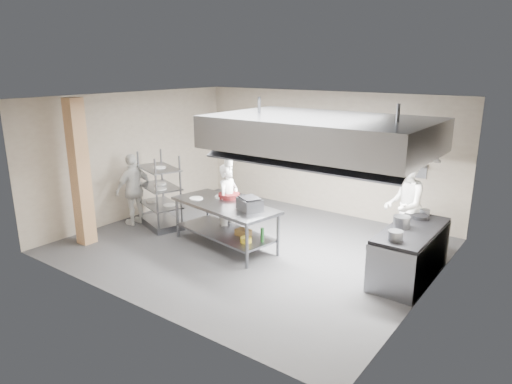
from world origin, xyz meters
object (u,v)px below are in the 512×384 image
Objects in this scene: cooking_range at (410,254)px; chef_head at (229,202)px; chef_plating at (134,189)px; island at (225,225)px; pass_rack at (160,190)px; chef_line at (403,206)px; griddle at (250,204)px; stockpot at (401,222)px.

chef_head reaches higher than cooking_range.
cooking_range is at bearing 103.66° from chef_plating.
cooking_range is 1.24× the size of chef_head.
island is 1.18× the size of cooking_range.
cooking_range is at bearing 27.83° from pass_rack.
pass_rack is at bearing -86.18° from chef_line.
chef_head reaches higher than island.
pass_rack is at bearing 97.00° from chef_head.
chef_line is (3.03, 1.75, 0.53)m from island.
island is at bearing 18.18° from pass_rack.
stockpot is at bearing 42.84° from griddle.
island is at bearing -154.27° from chef_head.
pass_rack is 1.02× the size of chef_plating.
chef_plating is 3.24m from griddle.
chef_plating is (-5.60, -1.93, -0.15)m from chef_line.
chef_head is at bearing 179.71° from griddle.
pass_rack is (-1.98, 0.06, 0.40)m from island.
pass_rack is 5.35m from stockpot.
pass_rack is 1.77m from chef_head.
pass_rack is 0.86× the size of chef_line.
stockpot reaches higher than cooking_range.
stockpot is (5.30, 0.73, 0.15)m from pass_rack.
pass_rack is at bearing -172.02° from island.
island is 0.59m from chef_head.
chef_head is 3.41× the size of griddle.
stockpot is (-0.18, -0.04, 0.58)m from cooking_range.
griddle is at bearing -68.02° from chef_line.
cooking_range is 3.04m from griddle.
chef_line is at bearing 38.50° from pass_rack.
pass_rack is at bearing 116.58° from chef_plating.
chef_plating is (-2.34, -0.60, 0.03)m from chef_head.
cooking_range is 7.05× the size of stockpot.
chef_line is at bearing 113.25° from chef_plating.
chef_line is 1.18× the size of chef_plating.
chef_line reaches higher than cooking_range.
chef_line is at bearing -72.08° from chef_head.
chef_head is at bearing 108.50° from chef_plating.
island reaches higher than cooking_range.
chef_line is (3.26, 1.34, 0.18)m from chef_head.
island is 1.46× the size of chef_head.
cooking_range is 1.02× the size of chef_line.
pass_rack is 6.00× the size of stockpot.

